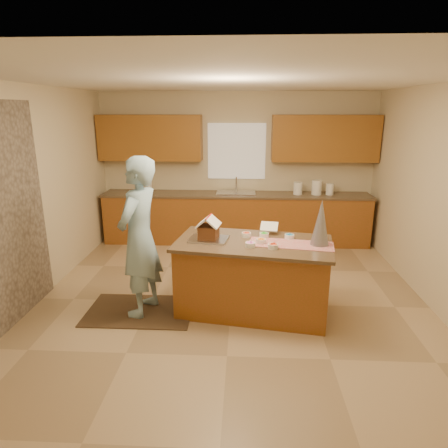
{
  "coord_description": "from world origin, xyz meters",
  "views": [
    {
      "loc": [
        0.15,
        -4.57,
        2.4
      ],
      "look_at": [
        -0.1,
        0.2,
        1.0
      ],
      "focal_mm": 31.61,
      "sensor_mm": 36.0,
      "label": 1
    }
  ],
  "objects_px": {
    "island_base": "(253,278)",
    "gingerbread_house": "(209,230)",
    "tinsel_tree": "(321,223)",
    "boy": "(140,237)"
  },
  "relations": [
    {
      "from": "island_base",
      "to": "tinsel_tree",
      "type": "bearing_deg",
      "value": 3.67
    },
    {
      "from": "tinsel_tree",
      "to": "boy",
      "type": "xyz_separation_m",
      "value": [
        -2.09,
        -0.04,
        -0.2
      ]
    },
    {
      "from": "island_base",
      "to": "tinsel_tree",
      "type": "xyz_separation_m",
      "value": [
        0.75,
        -0.07,
        0.73
      ]
    },
    {
      "from": "gingerbread_house",
      "to": "island_base",
      "type": "bearing_deg",
      "value": -3.76
    },
    {
      "from": "island_base",
      "to": "gingerbread_house",
      "type": "xyz_separation_m",
      "value": [
        -0.53,
        0.04,
        0.59
      ]
    },
    {
      "from": "gingerbread_house",
      "to": "tinsel_tree",
      "type": "bearing_deg",
      "value": -4.66
    },
    {
      "from": "island_base",
      "to": "gingerbread_house",
      "type": "relative_size",
      "value": 5.64
    },
    {
      "from": "island_base",
      "to": "boy",
      "type": "relative_size",
      "value": 0.92
    },
    {
      "from": "island_base",
      "to": "gingerbread_house",
      "type": "bearing_deg",
      "value": -174.81
    },
    {
      "from": "tinsel_tree",
      "to": "island_base",
      "type": "bearing_deg",
      "value": 174.71
    }
  ]
}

